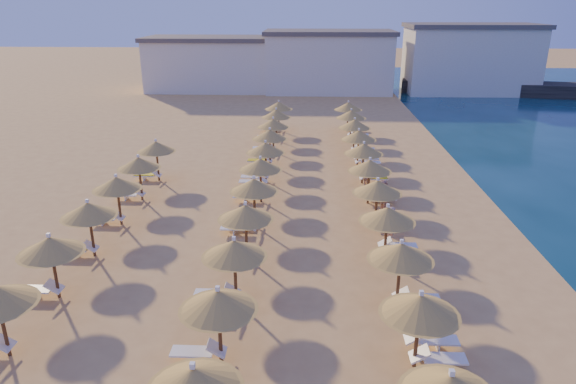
{
  "coord_description": "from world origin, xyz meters",
  "views": [
    {
      "loc": [
        -0.32,
        -20.62,
        10.41
      ],
      "look_at": [
        -1.34,
        4.0,
        1.3
      ],
      "focal_mm": 32.0,
      "sensor_mm": 36.0,
      "label": 1
    }
  ],
  "objects_px": {
    "beachgoer_b": "(383,197)",
    "beachgoer_a": "(389,225)",
    "parasol_row_east": "(373,176)",
    "beachgoer_c": "(366,177)",
    "jetty": "(531,89)",
    "parasol_row_west": "(257,175)"
  },
  "relations": [
    {
      "from": "parasol_row_east",
      "to": "beachgoer_c",
      "type": "height_order",
      "value": "parasol_row_east"
    },
    {
      "from": "parasol_row_east",
      "to": "parasol_row_west",
      "type": "height_order",
      "value": "same"
    },
    {
      "from": "parasol_row_east",
      "to": "beachgoer_c",
      "type": "distance_m",
      "value": 4.11
    },
    {
      "from": "beachgoer_c",
      "to": "parasol_row_west",
      "type": "bearing_deg",
      "value": -99.56
    },
    {
      "from": "beachgoer_c",
      "to": "jetty",
      "type": "bearing_deg",
      "value": 103.31
    },
    {
      "from": "jetty",
      "to": "beachgoer_b",
      "type": "bearing_deg",
      "value": -109.46
    },
    {
      "from": "beachgoer_a",
      "to": "beachgoer_b",
      "type": "height_order",
      "value": "beachgoer_b"
    },
    {
      "from": "parasol_row_west",
      "to": "parasol_row_east",
      "type": "bearing_deg",
      "value": 0.0
    },
    {
      "from": "parasol_row_west",
      "to": "beachgoer_a",
      "type": "relative_size",
      "value": 22.27
    },
    {
      "from": "jetty",
      "to": "beachgoer_c",
      "type": "bearing_deg",
      "value": -112.7
    },
    {
      "from": "beachgoer_a",
      "to": "beachgoer_b",
      "type": "xyz_separation_m",
      "value": [
        0.17,
        3.52,
        0.02
      ]
    },
    {
      "from": "jetty",
      "to": "beachgoer_a",
      "type": "height_order",
      "value": "beachgoer_a"
    },
    {
      "from": "beachgoer_c",
      "to": "parasol_row_east",
      "type": "bearing_deg",
      "value": -43.85
    },
    {
      "from": "jetty",
      "to": "beachgoer_b",
      "type": "xyz_separation_m",
      "value": [
        -22.4,
        -37.38,
        0.16
      ]
    },
    {
      "from": "parasol_row_east",
      "to": "beachgoer_a",
      "type": "bearing_deg",
      "value": -82.61
    },
    {
      "from": "beachgoer_b",
      "to": "beachgoer_c",
      "type": "relative_size",
      "value": 1.14
    },
    {
      "from": "parasol_row_east",
      "to": "parasol_row_west",
      "type": "distance_m",
      "value": 5.91
    },
    {
      "from": "parasol_row_east",
      "to": "beachgoer_c",
      "type": "bearing_deg",
      "value": 88.67
    },
    {
      "from": "jetty",
      "to": "parasol_row_west",
      "type": "bearing_deg",
      "value": -116.06
    },
    {
      "from": "jetty",
      "to": "beachgoer_c",
      "type": "height_order",
      "value": "beachgoer_c"
    },
    {
      "from": "beachgoer_b",
      "to": "beachgoer_a",
      "type": "bearing_deg",
      "value": -26.57
    },
    {
      "from": "jetty",
      "to": "beachgoer_a",
      "type": "relative_size",
      "value": 16.83
    }
  ]
}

